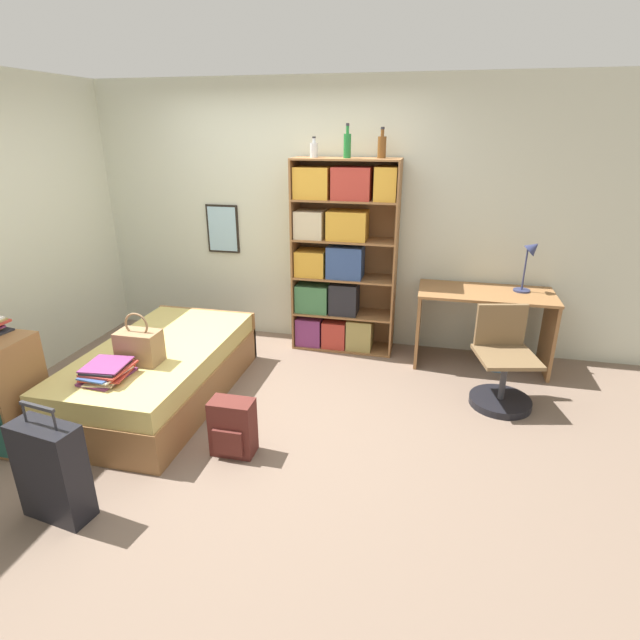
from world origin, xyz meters
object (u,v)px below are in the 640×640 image
(bottle_green, at_px, (314,149))
(desk_chair, at_px, (502,375))
(suitcase, at_px, (52,471))
(desk, at_px, (484,314))
(book_stack_on_bed, at_px, (107,372))
(desk_lamp, at_px, (531,256))
(bottle_brown, at_px, (347,145))
(bottle_clear, at_px, (382,146))
(waste_bin, at_px, (497,354))
(bed, at_px, (162,372))
(backpack, at_px, (233,428))
(handbag, at_px, (139,346))
(bookcase, at_px, (338,259))

(bottle_green, bearing_deg, desk_chair, -25.18)
(suitcase, height_order, desk, suitcase)
(book_stack_on_bed, distance_m, desk_lamp, 3.65)
(bottle_green, relative_size, bottle_brown, 0.62)
(desk, bearing_deg, desk_chair, -80.46)
(bottle_green, relative_size, bottle_clear, 0.69)
(bottle_clear, bearing_deg, bottle_brown, -168.92)
(bottle_brown, bearing_deg, waste_bin, -4.63)
(bed, height_order, bottle_brown, bottle_brown)
(book_stack_on_bed, height_order, bottle_green, bottle_green)
(suitcase, height_order, waste_bin, suitcase)
(bottle_brown, distance_m, backpack, 2.66)
(handbag, distance_m, suitcase, 1.14)
(bottle_clear, bearing_deg, bed, -139.47)
(desk_chair, bearing_deg, bottle_clear, 143.93)
(suitcase, bearing_deg, bottle_green, 72.36)
(bottle_brown, xyz_separation_m, desk_chair, (1.45, -0.78, -1.75))
(bottle_green, xyz_separation_m, desk_chair, (1.77, -0.83, -1.70))
(desk, bearing_deg, bed, -154.60)
(handbag, height_order, desk_chair, handbag)
(bed, bearing_deg, desk_chair, 11.08)
(handbag, relative_size, bottle_clear, 1.51)
(suitcase, height_order, bookcase, bookcase)
(backpack, height_order, waste_bin, backpack)
(waste_bin, bearing_deg, bed, -156.89)
(bottle_green, height_order, desk_chair, bottle_green)
(bottle_clear, xyz_separation_m, backpack, (-0.74, -1.98, -1.78))
(bed, bearing_deg, bookcase, 47.91)
(book_stack_on_bed, height_order, suitcase, suitcase)
(bookcase, relative_size, bottle_brown, 6.37)
(bed, distance_m, waste_bin, 3.05)
(handbag, xyz_separation_m, bottle_clear, (1.58, 1.68, 1.38))
(bottle_clear, bearing_deg, waste_bin, -8.61)
(backpack, bearing_deg, bed, 145.56)
(waste_bin, bearing_deg, desk_lamp, 37.38)
(handbag, xyz_separation_m, desk, (2.61, 1.55, -0.09))
(suitcase, distance_m, bottle_green, 3.34)
(bookcase, xyz_separation_m, desk_chair, (1.54, -0.82, -0.69))
(bottle_green, bearing_deg, handbag, -119.86)
(bed, bearing_deg, bottle_clear, 40.53)
(bottle_clear, height_order, waste_bin, bottle_clear)
(book_stack_on_bed, distance_m, bottle_clear, 2.97)
(bottle_brown, height_order, desk_lamp, bottle_brown)
(desk, height_order, backpack, desk)
(book_stack_on_bed, relative_size, backpack, 0.95)
(waste_bin, bearing_deg, bottle_green, 174.43)
(book_stack_on_bed, bearing_deg, waste_bin, 32.04)
(desk_chair, bearing_deg, book_stack_on_bed, -158.07)
(backpack, bearing_deg, handbag, 160.27)
(bed, xyz_separation_m, book_stack_on_bed, (-0.05, -0.59, 0.29))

